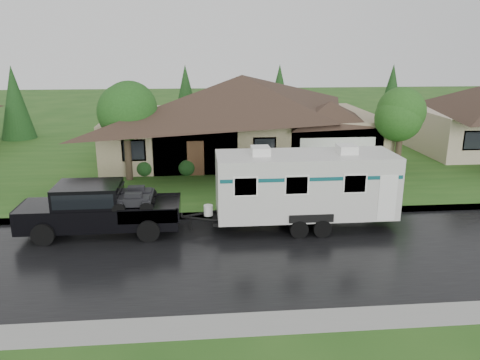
# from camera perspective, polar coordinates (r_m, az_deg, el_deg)

# --- Properties ---
(ground) EXTENTS (140.00, 140.00, 0.00)m
(ground) POSITION_cam_1_polar(r_m,az_deg,el_deg) (19.80, -1.74, -6.71)
(ground) COLOR #245019
(ground) RESTS_ON ground
(road) EXTENTS (140.00, 8.00, 0.01)m
(road) POSITION_cam_1_polar(r_m,az_deg,el_deg) (17.98, -1.34, -9.15)
(road) COLOR black
(road) RESTS_ON ground
(curb) EXTENTS (140.00, 0.50, 0.15)m
(curb) POSITION_cam_1_polar(r_m,az_deg,el_deg) (21.86, -2.10, -4.25)
(curb) COLOR gray
(curb) RESTS_ON ground
(lawn) EXTENTS (140.00, 26.00, 0.15)m
(lawn) POSITION_cam_1_polar(r_m,az_deg,el_deg) (34.10, -3.30, 3.20)
(lawn) COLOR #245019
(lawn) RESTS_ON ground
(house_main) EXTENTS (19.44, 10.80, 6.90)m
(house_main) POSITION_cam_1_polar(r_m,az_deg,el_deg) (32.49, 0.77, 8.88)
(house_main) COLOR gray
(house_main) RESTS_ON lawn
(tree_left_green) EXTENTS (3.35, 3.35, 5.54)m
(tree_left_green) POSITION_cam_1_polar(r_m,az_deg,el_deg) (27.21, -13.81, 7.87)
(tree_left_green) COLOR #382B1E
(tree_left_green) RESTS_ON lawn
(tree_right_green) EXTENTS (3.04, 3.04, 5.02)m
(tree_right_green) POSITION_cam_1_polar(r_m,az_deg,el_deg) (29.68, 19.12, 7.40)
(tree_right_green) COLOR #382B1E
(tree_right_green) RESTS_ON lawn
(shrub_row) EXTENTS (13.60, 1.00, 1.00)m
(shrub_row) POSITION_cam_1_polar(r_m,az_deg,el_deg) (28.57, 1.11, 1.87)
(shrub_row) COLOR #143814
(shrub_row) RESTS_ON lawn
(pickup_truck) EXTENTS (6.52, 2.48, 2.17)m
(pickup_truck) POSITION_cam_1_polar(r_m,az_deg,el_deg) (20.47, -17.00, -3.17)
(pickup_truck) COLOR black
(pickup_truck) RESTS_ON ground
(travel_trailer) EXTENTS (8.04, 2.83, 3.61)m
(travel_trailer) POSITION_cam_1_polar(r_m,az_deg,el_deg) (20.30, 7.94, -0.54)
(travel_trailer) COLOR beige
(travel_trailer) RESTS_ON ground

